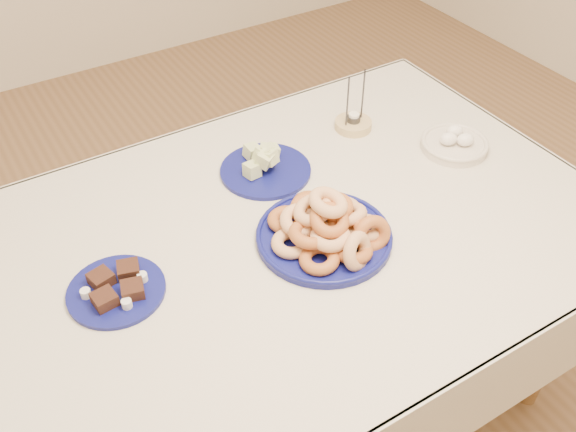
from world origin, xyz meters
The scene contains 7 objects.
ground centered at (0.00, 0.00, 0.00)m, with size 5.00×5.00×0.00m, color brown.
dining_table centered at (0.00, 0.00, 0.64)m, with size 1.71×1.11×0.75m.
donut_platter centered at (0.09, -0.08, 0.79)m, with size 0.41×0.41×0.15m.
melon_plate centered at (0.10, 0.24, 0.77)m, with size 0.26×0.26×0.09m.
brownie_plate centered at (-0.40, 0.03, 0.76)m, with size 0.23×0.23×0.04m.
candle_holder centered at (0.44, 0.29, 0.77)m, with size 0.13×0.13×0.19m.
egg_bowl centered at (0.62, 0.05, 0.77)m, with size 0.26×0.26×0.06m.
Camera 1 is at (-0.58, -1.00, 1.83)m, focal length 40.00 mm.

